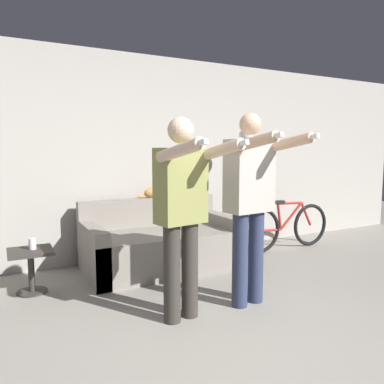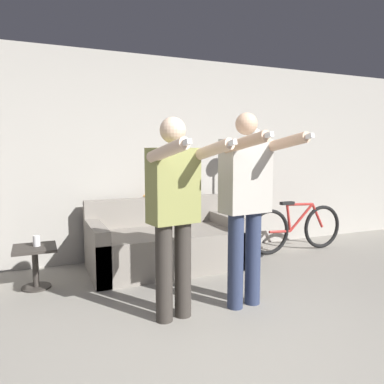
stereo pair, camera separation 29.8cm
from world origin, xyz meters
The scene contains 9 objects.
wall_back centered at (0.00, 2.99, 1.30)m, with size 10.00×0.05×2.60m.
couch centered at (0.24, 2.41, 0.27)m, with size 1.78×0.94×0.80m.
person_left centered at (-0.14, 1.05, 0.96)m, with size 0.55×0.72×1.66m.
person_right centered at (0.53, 1.05, 0.99)m, with size 0.56×0.71×1.72m.
cat centered at (0.35, 2.78, 0.88)m, with size 0.44×0.11×0.17m.
floor_lamp centered at (1.48, 2.45, 1.21)m, with size 0.31×0.31×1.69m.
side_table centered at (-1.20, 2.27, 0.31)m, with size 0.41×0.41×0.43m.
cup centered at (-1.17, 2.29, 0.48)m, with size 0.07×0.07×0.11m.
bicycle centered at (2.15, 2.38, 0.33)m, with size 1.52×0.07×0.70m.
Camera 2 is at (-1.17, -1.75, 1.39)m, focal length 35.00 mm.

